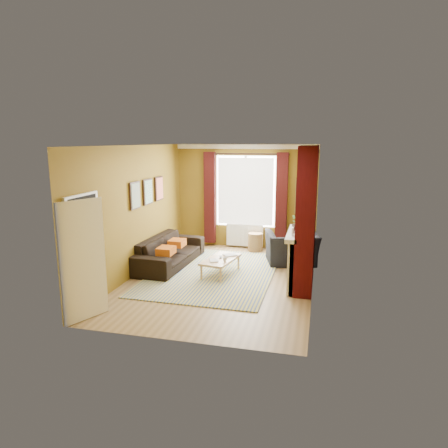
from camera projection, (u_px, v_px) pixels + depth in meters
The scene contains 12 objects.
ground at pixel (221, 279), 8.50m from camera, with size 5.50×5.50×0.00m, color brown.
room_walls at pixel (254, 214), 8.33m from camera, with size 3.82×5.54×2.83m.
striped_rug at pixel (213, 273), 8.86m from camera, with size 2.68×3.68×0.02m.
sofa at pixel (170, 251), 9.40m from camera, with size 2.33×0.91×0.68m, color black.
armchair at pixel (291, 248), 9.52m from camera, with size 1.17×1.02×0.76m, color black.
coffee_table at pixel (221, 260), 8.73m from camera, with size 0.74×1.19×0.37m.
wicker_stool at pixel (255, 242), 10.66m from camera, with size 0.47×0.47×0.48m.
floor_lamp at pixel (303, 210), 10.19m from camera, with size 0.24×0.24×1.45m.
book_a at pixel (210, 261), 8.51m from camera, with size 0.18×0.24×0.02m, color #999999.
book_b at pixel (228, 254), 9.04m from camera, with size 0.22×0.30×0.02m, color #999999.
mug at pixel (225, 259), 8.48m from camera, with size 0.09×0.09×0.09m, color #999999.
tv_remote at pixel (221, 257), 8.78m from camera, with size 0.09×0.18×0.02m.
Camera 1 is at (1.97, -7.84, 2.89)m, focal length 32.00 mm.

